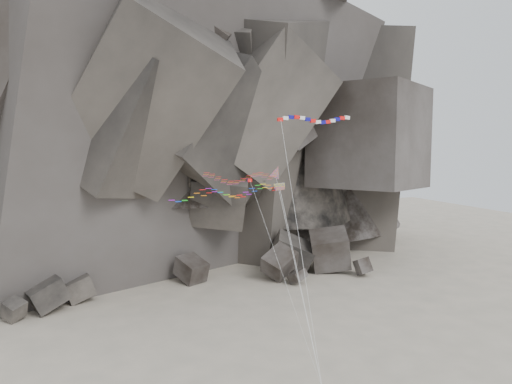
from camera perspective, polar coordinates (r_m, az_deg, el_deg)
name	(u,v)px	position (r m, az deg, el deg)	size (l,w,h in m)	color
ground	(280,371)	(61.68, 2.74, -19.71)	(260.00, 260.00, 0.00)	#A99B88
headland	(152,74)	(123.26, -11.80, 13.10)	(110.00, 70.00, 84.00)	#4B443D
boulder_field	(239,270)	(94.11, -1.90, -8.93)	(76.76, 15.77, 9.86)	#47423F
delta_kite	(237,177)	(55.20, -2.19, 1.73)	(9.37, 10.58, 22.10)	red
banner_kite	(314,121)	(59.64, 6.70, 8.01)	(9.21, 11.64, 27.85)	red
parafoil_kite	(223,192)	(52.04, -3.81, -0.05)	(13.90, 7.90, 20.37)	#F3EC0D
pennant_kite	(262,216)	(57.23, 0.67, -2.71)	(2.92, 13.00, 20.40)	red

